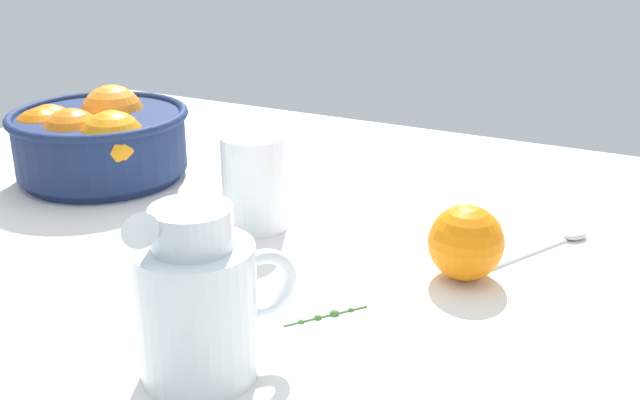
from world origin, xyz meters
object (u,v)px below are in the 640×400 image
spoon (553,243)px  fruit_bowl (97,139)px  juice_glass (255,188)px  loose_orange_0 (466,243)px  juice_pitcher (198,311)px

spoon → fruit_bowl: bearing=-175.3°
fruit_bowl → spoon: size_ratio=1.60×
juice_glass → loose_orange_0: 25.56cm
juice_glass → spoon: juice_glass is taller
fruit_bowl → spoon: fruit_bowl is taller
fruit_bowl → spoon: (59.91, 4.94, -5.13)cm
juice_pitcher → loose_orange_0: 29.44cm
juice_pitcher → spoon: bearing=61.1°
juice_pitcher → juice_glass: juice_pitcher is taller
fruit_bowl → loose_orange_0: fruit_bowl is taller
fruit_bowl → spoon: bearing=4.7°
loose_orange_0 → spoon: loose_orange_0 is taller
loose_orange_0 → fruit_bowl: bearing=172.9°
fruit_bowl → juice_glass: fruit_bowl is taller
juice_glass → spoon: bearing=17.1°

